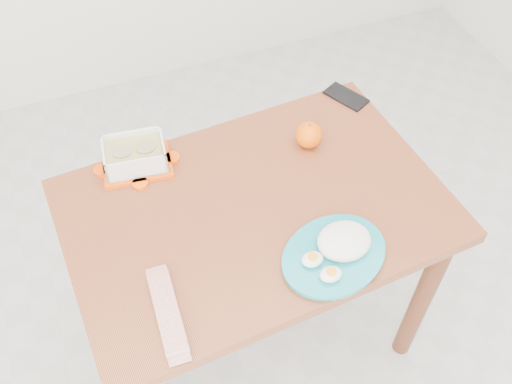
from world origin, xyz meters
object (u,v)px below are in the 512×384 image
object	(u,v)px
dining_table	(256,232)
rice_plate	(337,249)
food_container	(135,156)
orange_fruit	(309,135)
smartphone	(346,97)

from	to	relation	value
dining_table	rice_plate	size ratio (longest dim) A/B	3.00
food_container	dining_table	bearing A→B (deg)	-37.55
dining_table	rice_plate	world-z (taller)	rice_plate
rice_plate	dining_table	bearing A→B (deg)	103.34
dining_table	rice_plate	bearing A→B (deg)	-62.90
dining_table	orange_fruit	bearing A→B (deg)	31.48
orange_fruit	food_container	bearing A→B (deg)	168.42
dining_table	rice_plate	xyz separation A→B (m)	(0.13, -0.22, 0.15)
rice_plate	food_container	bearing A→B (deg)	111.71
food_container	rice_plate	bearing A→B (deg)	-43.33
food_container	rice_plate	distance (m)	0.63
orange_fruit	rice_plate	size ratio (longest dim) A/B	0.22
orange_fruit	smartphone	bearing A→B (deg)	36.22
orange_fruit	smartphone	xyz separation A→B (m)	(0.20, 0.15, -0.04)
dining_table	smartphone	world-z (taller)	smartphone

